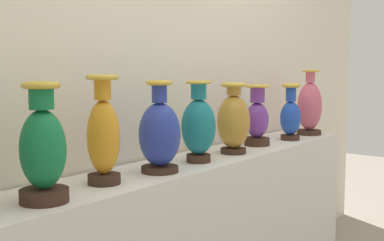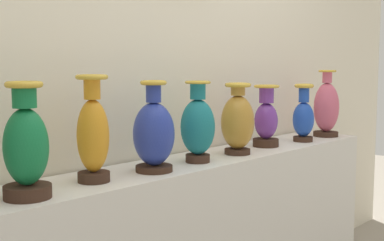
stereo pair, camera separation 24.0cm
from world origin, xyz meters
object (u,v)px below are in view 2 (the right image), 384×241
vase_violet (266,119)px  vase_rose (326,108)px  vase_cobalt (154,134)px  vase_ochre (238,121)px  vase_emerald (26,148)px  vase_sapphire (303,117)px  vase_amber (93,134)px  vase_teal (198,126)px

vase_violet → vase_rose: 0.58m
vase_cobalt → vase_ochre: vase_cobalt is taller
vase_emerald → vase_cobalt: 0.58m
vase_emerald → vase_ochre: 1.15m
vase_ochre → vase_rose: size_ratio=0.87×
vase_cobalt → vase_ochre: bearing=0.4°
vase_cobalt → vase_sapphire: bearing=-0.6°
vase_amber → vase_emerald: bearing=-172.8°
vase_teal → vase_ochre: size_ratio=1.05×
vase_sapphire → vase_rose: vase_rose is taller
vase_amber → vase_violet: vase_amber is taller
vase_rose → vase_amber: bearing=179.0°
vase_sapphire → vase_teal: bearing=178.9°
vase_emerald → vase_sapphire: bearing=-0.0°
vase_ochre → vase_rose: (0.86, -0.01, 0.01)m
vase_emerald → vase_amber: vase_amber is taller
vase_emerald → vase_violet: (1.44, 0.05, -0.02)m
vase_cobalt → vase_rose: size_ratio=0.93×
vase_teal → vase_rose: size_ratio=0.91×
vase_amber → vase_sapphire: (1.44, -0.04, -0.04)m
vase_violet → vase_rose: size_ratio=0.82×
vase_amber → vase_teal: (0.56, -0.02, -0.02)m
vase_teal → vase_emerald: bearing=-178.9°
vase_emerald → vase_ochre: bearing=0.8°
vase_violet → vase_sapphire: size_ratio=1.00×
vase_teal → vase_violet: vase_teal is taller
vase_sapphire → vase_violet: bearing=170.1°
vase_emerald → vase_rose: (2.01, 0.01, 0.00)m
vase_teal → vase_violet: size_ratio=1.11×
vase_amber → vase_violet: 1.14m
vase_teal → vase_sapphire: bearing=-1.1°
vase_cobalt → vase_rose: bearing=-0.1°
vase_sapphire → vase_rose: bearing=1.9°
vase_amber → vase_sapphire: vase_amber is taller
vase_amber → vase_rose: 1.71m
vase_ochre → vase_violet: bearing=7.0°
vase_ochre → vase_sapphire: bearing=-1.5°
vase_amber → vase_violet: size_ratio=1.23×
vase_emerald → vase_sapphire: 1.73m
vase_amber → vase_cobalt: bearing=-5.4°
vase_emerald → vase_cobalt: vase_emerald is taller
vase_cobalt → vase_violet: bearing=2.7°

